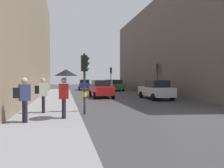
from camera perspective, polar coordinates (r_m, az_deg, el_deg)
ground_plane at (r=9.93m, az=22.90°, el=-9.50°), size 120.00×120.00×0.00m
sidewalk_kerb at (r=13.93m, az=-17.36°, el=-5.97°), size 3.05×40.00×0.16m
building_facade_right at (r=28.58m, az=23.10°, el=9.63°), size 12.00×29.65×11.94m
traffic_light_far_median at (r=27.60m, az=-0.31°, el=2.82°), size 0.25×0.43×3.63m
traffic_light_near_right at (r=10.15m, az=-8.18°, el=3.47°), size 0.45×0.35×3.23m
traffic_light_mid_street at (r=23.25m, az=13.47°, el=3.20°), size 0.33×0.45×3.74m
car_red_sedan at (r=19.45m, az=-3.36°, el=-1.43°), size 2.11×4.25×1.76m
car_yellow_taxi at (r=36.51m, az=-0.79°, el=-0.05°), size 2.11×4.25×1.76m
car_green_estate at (r=30.70m, az=1.25°, el=-0.35°), size 2.28×4.33×1.76m
car_blue_van at (r=33.01m, az=-8.31°, el=-0.23°), size 2.16×4.27×1.76m
car_silver_hatchback at (r=18.13m, az=13.09°, el=-1.68°), size 2.04×4.21×1.76m
pedestrian_with_umbrella at (r=8.51m, az=-13.89°, el=1.22°), size 1.00×1.00×2.14m
pedestrian_with_grey_backpack at (r=8.27m, az=-25.14°, el=-3.59°), size 0.66×0.47×1.77m
pedestrian_with_black_backpack at (r=10.27m, az=-20.25°, el=-2.57°), size 0.62×0.36×1.77m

